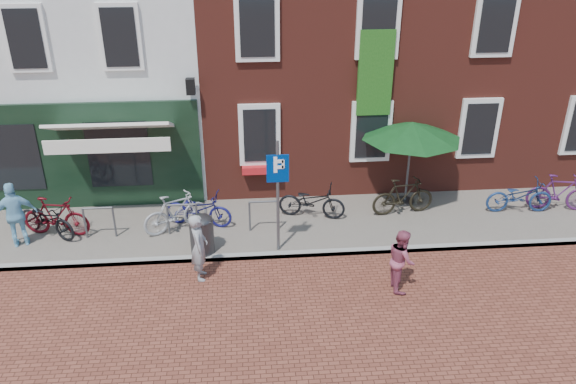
{
  "coord_description": "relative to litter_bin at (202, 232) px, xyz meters",
  "views": [
    {
      "loc": [
        0.05,
        -11.12,
        7.15
      ],
      "look_at": [
        1.09,
        1.02,
        1.23
      ],
      "focal_mm": 35.05,
      "sensor_mm": 36.0,
      "label": 1
    }
  ],
  "objects": [
    {
      "name": "bicycle_4",
      "position": [
        2.76,
        1.5,
        -0.07
      ],
      "size": [
        1.83,
        1.04,
        0.91
      ],
      "primitive_type": "imported",
      "rotation": [
        0.0,
        0.0,
        1.31
      ],
      "color": "black",
      "rests_on": "sidewalk"
    },
    {
      "name": "litter_bin",
      "position": [
        0.0,
        0.0,
        0.0
      ],
      "size": [
        0.56,
        0.56,
        1.02
      ],
      "color": "#353437",
      "rests_on": "sidewalk"
    },
    {
      "name": "bicycle_1",
      "position": [
        -3.6,
        1.11,
        -0.02
      ],
      "size": [
        1.74,
        0.79,
        1.01
      ],
      "primitive_type": "imported",
      "rotation": [
        0.0,
        0.0,
        1.38
      ],
      "color": "#4D070F",
      "rests_on": "sidewalk"
    },
    {
      "name": "sidewalk",
      "position": [
        1.98,
        1.2,
        -0.58
      ],
      "size": [
        24.0,
        3.0,
        0.1
      ],
      "primitive_type": "cube",
      "color": "slate",
      "rests_on": "ground"
    },
    {
      "name": "cafe_person",
      "position": [
        -4.35,
        0.7,
        0.28
      ],
      "size": [
        1.03,
        0.68,
        1.62
      ],
      "primitive_type": "imported",
      "rotation": [
        0.0,
        0.0,
        3.46
      ],
      "color": "#83C2E1",
      "rests_on": "sidewalk"
    },
    {
      "name": "bicycle_2",
      "position": [
        -0.16,
        1.31,
        -0.07
      ],
      "size": [
        1.84,
        1.05,
        0.91
      ],
      "primitive_type": "imported",
      "rotation": [
        0.0,
        0.0,
        1.3
      ],
      "color": "#131352",
      "rests_on": "sidewalk"
    },
    {
      "name": "woman",
      "position": [
        0.0,
        -0.9,
        0.15
      ],
      "size": [
        0.39,
        0.58,
        1.55
      ],
      "primitive_type": "imported",
      "rotation": [
        0.0,
        0.0,
        1.61
      ],
      "color": "gray",
      "rests_on": "ground"
    },
    {
      "name": "bicycle_5",
      "position": [
        5.17,
        1.48,
        -0.02
      ],
      "size": [
        1.73,
        0.68,
        1.01
      ],
      "primitive_type": "imported",
      "rotation": [
        0.0,
        0.0,
        1.7
      ],
      "color": "black",
      "rests_on": "sidewalk"
    },
    {
      "name": "bicycle_6",
      "position": [
        8.28,
        1.33,
        -0.07
      ],
      "size": [
        1.77,
        0.72,
        0.91
      ],
      "primitive_type": "imported",
      "rotation": [
        0.0,
        0.0,
        1.5
      ],
      "color": "navy",
      "rests_on": "sidewalk"
    },
    {
      "name": "bicycle_3",
      "position": [
        -0.7,
        1.08,
        -0.02
      ],
      "size": [
        1.72,
        1.18,
        1.01
      ],
      "primitive_type": "imported",
      "rotation": [
        0.0,
        0.0,
        2.04
      ],
      "color": "#9B9B9E",
      "rests_on": "sidewalk"
    },
    {
      "name": "parking_sign",
      "position": [
        1.77,
        -0.06,
        1.2
      ],
      "size": [
        0.5,
        0.08,
        2.74
      ],
      "color": "#4C4C4F",
      "rests_on": "sidewalk"
    },
    {
      "name": "boy",
      "position": [
        4.27,
        -1.65,
        0.07
      ],
      "size": [
        0.53,
        0.68,
        1.39
      ],
      "primitive_type": "imported",
      "rotation": [
        0.0,
        0.0,
        1.57
      ],
      "color": "#9C445C",
      "rests_on": "ground"
    },
    {
      "name": "bicycle_0",
      "position": [
        -3.82,
        1.09,
        -0.07
      ],
      "size": [
        1.8,
        1.41,
        0.91
      ],
      "primitive_type": "imported",
      "rotation": [
        0.0,
        0.0,
        1.03
      ],
      "color": "black",
      "rests_on": "sidewalk"
    },
    {
      "name": "parasol",
      "position": [
        5.43,
        2.1,
        1.66
      ],
      "size": [
        2.63,
        2.63,
        2.43
      ],
      "color": "#4C4C4F",
      "rests_on": "sidewalk"
    },
    {
      "name": "ground",
      "position": [
        0.98,
        -0.3,
        -0.63
      ],
      "size": [
        80.0,
        80.0,
        0.0
      ],
      "primitive_type": "plane",
      "color": "brown"
    },
    {
      "name": "building_stucco",
      "position": [
        -4.02,
        6.7,
        3.87
      ],
      "size": [
        8.0,
        8.0,
        9.0
      ],
      "primitive_type": "cube",
      "color": "silver",
      "rests_on": "ground"
    },
    {
      "name": "bicycle_7",
      "position": [
        9.39,
        1.35,
        -0.02
      ],
      "size": [
        1.75,
        0.81,
        1.01
      ],
      "primitive_type": "imported",
      "rotation": [
        0.0,
        0.0,
        1.37
      ],
      "color": "#491A4E",
      "rests_on": "sidewalk"
    }
  ]
}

